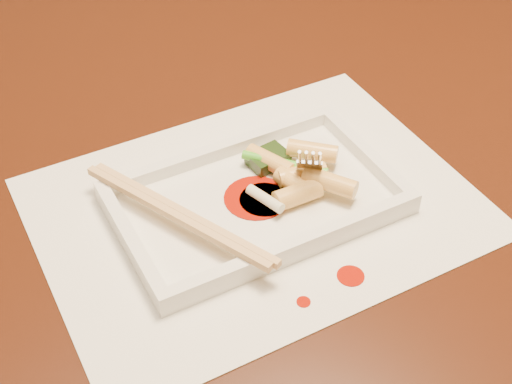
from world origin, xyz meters
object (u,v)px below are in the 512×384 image
placemat (256,207)px  chopstick_a (174,216)px  table (188,178)px  plate_base (256,203)px  fork (314,105)px

placemat → chopstick_a: size_ratio=1.91×
table → chopstick_a: bearing=-115.3°
placemat → chopstick_a: (-0.08, 0.00, 0.03)m
plate_base → chopstick_a: 0.08m
placemat → chopstick_a: bearing=180.0°
placemat → plate_base: size_ratio=1.54×
placemat → fork: 0.11m
table → chopstick_a: 0.23m
plate_base → fork: 0.11m
chopstick_a → table: bearing=64.7°
fork → chopstick_a: bearing=-173.2°
placemat → fork: fork is taller
table → plate_base: bearing=-90.6°
chopstick_a → plate_base: bearing=-0.0°
chopstick_a → fork: (0.15, 0.02, 0.06)m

